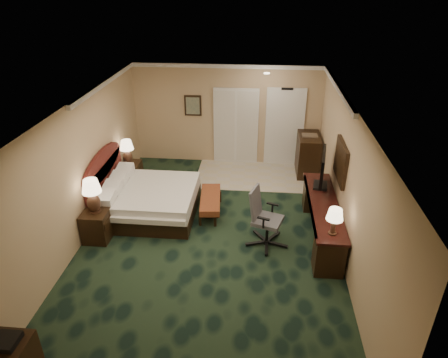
# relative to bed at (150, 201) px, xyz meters

# --- Properties ---
(floor) EXTENTS (5.00, 7.50, 0.00)m
(floor) POSITION_rel_bed_xyz_m (1.42, -0.86, -0.31)
(floor) COLOR black
(floor) RESTS_ON ground
(ceiling) EXTENTS (5.00, 7.50, 0.00)m
(ceiling) POSITION_rel_bed_xyz_m (1.42, -0.86, 2.39)
(ceiling) COLOR white
(ceiling) RESTS_ON wall_back
(wall_back) EXTENTS (5.00, 0.00, 2.70)m
(wall_back) POSITION_rel_bed_xyz_m (1.42, 2.89, 1.04)
(wall_back) COLOR tan
(wall_back) RESTS_ON ground
(wall_front) EXTENTS (5.00, 0.00, 2.70)m
(wall_front) POSITION_rel_bed_xyz_m (1.42, -4.61, 1.04)
(wall_front) COLOR tan
(wall_front) RESTS_ON ground
(wall_left) EXTENTS (0.00, 7.50, 2.70)m
(wall_left) POSITION_rel_bed_xyz_m (-1.08, -0.86, 1.04)
(wall_left) COLOR tan
(wall_left) RESTS_ON ground
(wall_right) EXTENTS (0.00, 7.50, 2.70)m
(wall_right) POSITION_rel_bed_xyz_m (3.92, -0.86, 1.04)
(wall_right) COLOR tan
(wall_right) RESTS_ON ground
(crown_molding) EXTENTS (5.00, 7.50, 0.10)m
(crown_molding) POSITION_rel_bed_xyz_m (1.42, -0.86, 2.34)
(crown_molding) COLOR white
(crown_molding) RESTS_ON wall_back
(tile_patch) EXTENTS (3.20, 1.70, 0.01)m
(tile_patch) POSITION_rel_bed_xyz_m (2.32, 2.04, -0.30)
(tile_patch) COLOR beige
(tile_patch) RESTS_ON ground
(headboard) EXTENTS (0.12, 2.00, 1.40)m
(headboard) POSITION_rel_bed_xyz_m (-1.02, 0.14, 0.39)
(headboard) COLOR #431712
(headboard) RESTS_ON ground
(entry_door) EXTENTS (1.02, 0.06, 2.18)m
(entry_door) POSITION_rel_bed_xyz_m (2.97, 2.86, 0.74)
(entry_door) COLOR white
(entry_door) RESTS_ON ground
(closet_doors) EXTENTS (1.20, 0.06, 2.10)m
(closet_doors) POSITION_rel_bed_xyz_m (1.67, 2.85, 0.74)
(closet_doors) COLOR beige
(closet_doors) RESTS_ON ground
(wall_art) EXTENTS (0.45, 0.06, 0.55)m
(wall_art) POSITION_rel_bed_xyz_m (0.52, 2.85, 1.29)
(wall_art) COLOR #556862
(wall_art) RESTS_ON wall_back
(wall_mirror) EXTENTS (0.05, 0.95, 0.75)m
(wall_mirror) POSITION_rel_bed_xyz_m (3.88, -0.26, 1.24)
(wall_mirror) COLOR white
(wall_mirror) RESTS_ON wall_right
(bed) EXTENTS (1.96, 1.82, 0.62)m
(bed) POSITION_rel_bed_xyz_m (0.00, 0.00, 0.00)
(bed) COLOR white
(bed) RESTS_ON ground
(nightstand_near) EXTENTS (0.50, 0.57, 0.62)m
(nightstand_near) POSITION_rel_bed_xyz_m (-0.81, -1.01, 0.00)
(nightstand_near) COLOR black
(nightstand_near) RESTS_ON ground
(nightstand_far) EXTENTS (0.45, 0.51, 0.56)m
(nightstand_far) POSITION_rel_bed_xyz_m (-0.84, 1.35, -0.03)
(nightstand_far) COLOR black
(nightstand_far) RESTS_ON ground
(lamp_near) EXTENTS (0.46, 0.46, 0.69)m
(lamp_near) POSITION_rel_bed_xyz_m (-0.81, -1.00, 0.66)
(lamp_near) COLOR black
(lamp_near) RESTS_ON nightstand_near
(lamp_far) EXTENTS (0.42, 0.42, 0.62)m
(lamp_far) POSITION_rel_bed_xyz_m (-0.87, 1.31, 0.56)
(lamp_far) COLOR black
(lamp_far) RESTS_ON nightstand_far
(bed_bench) EXTENTS (0.53, 1.24, 0.41)m
(bed_bench) POSITION_rel_bed_xyz_m (1.30, 0.14, -0.11)
(bed_bench) COLOR maroon
(bed_bench) RESTS_ON ground
(side_table) EXTENTS (0.51, 0.51, 0.55)m
(side_table) POSITION_rel_bed_xyz_m (-0.79, -4.06, -0.03)
(side_table) COLOR black
(side_table) RESTS_ON ground
(desk) EXTENTS (0.57, 2.63, 0.76)m
(desk) POSITION_rel_bed_xyz_m (3.62, -0.51, 0.07)
(desk) COLOR black
(desk) RESTS_ON ground
(tv) EXTENTS (0.24, 0.99, 0.77)m
(tv) POSITION_rel_bed_xyz_m (3.63, 0.18, 0.83)
(tv) COLOR black
(tv) RESTS_ON desk
(desk_lamp) EXTENTS (0.34, 0.34, 0.50)m
(desk_lamp) POSITION_rel_bed_xyz_m (3.63, -1.52, 0.70)
(desk_lamp) COLOR black
(desk_lamp) RESTS_ON desk
(desk_chair) EXTENTS (0.85, 0.82, 1.18)m
(desk_chair) POSITION_rel_bed_xyz_m (2.54, -0.88, 0.28)
(desk_chair) COLOR #57585B
(desk_chair) RESTS_ON ground
(minibar) EXTENTS (0.55, 1.00, 1.05)m
(minibar) POSITION_rel_bed_xyz_m (3.59, 2.34, 0.21)
(minibar) COLOR black
(minibar) RESTS_ON ground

